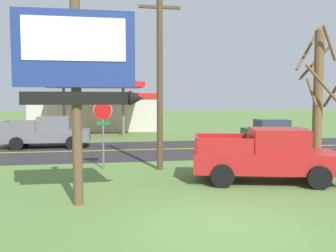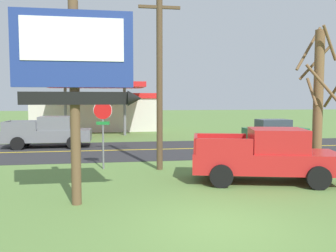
% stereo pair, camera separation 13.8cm
% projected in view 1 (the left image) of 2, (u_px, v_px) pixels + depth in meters
% --- Properties ---
extents(ground_plane, '(180.00, 180.00, 0.00)m').
position_uv_depth(ground_plane, '(222.00, 225.00, 8.50)').
color(ground_plane, '#5B7F3D').
extents(road_asphalt, '(140.00, 8.00, 0.02)m').
position_uv_depth(road_asphalt, '(155.00, 150.00, 21.29)').
color(road_asphalt, '#2B2B2D').
rests_on(road_asphalt, ground).
extents(road_centre_line, '(126.00, 0.20, 0.01)m').
position_uv_depth(road_centre_line, '(155.00, 149.00, 21.29)').
color(road_centre_line, gold).
rests_on(road_centre_line, road_asphalt).
extents(motel_sign, '(3.52, 0.54, 5.75)m').
position_uv_depth(motel_sign, '(78.00, 68.00, 9.78)').
color(motel_sign, brown).
rests_on(motel_sign, ground).
extents(stop_sign, '(0.80, 0.08, 2.95)m').
position_uv_depth(stop_sign, '(103.00, 123.00, 15.21)').
color(stop_sign, slate).
rests_on(stop_sign, ground).
extents(utility_pole, '(1.96, 0.26, 8.16)m').
position_uv_depth(utility_pole, '(160.00, 67.00, 14.97)').
color(utility_pole, brown).
rests_on(utility_pole, ground).
extents(bare_tree, '(1.71, 1.73, 6.18)m').
position_uv_depth(bare_tree, '(318.00, 96.00, 14.99)').
color(bare_tree, brown).
rests_on(bare_tree, ground).
extents(gas_station, '(12.00, 11.50, 4.40)m').
position_uv_depth(gas_station, '(97.00, 110.00, 34.82)').
color(gas_station, beige).
rests_on(gas_station, ground).
extents(pickup_red_parked_on_lawn, '(5.52, 3.15, 1.96)m').
position_uv_depth(pickup_red_parked_on_lawn, '(267.00, 156.00, 12.95)').
color(pickup_red_parked_on_lawn, red).
rests_on(pickup_red_parked_on_lawn, ground).
extents(pickup_grey_on_road, '(5.20, 2.24, 1.96)m').
position_uv_depth(pickup_grey_on_road, '(48.00, 132.00, 22.14)').
color(pickup_grey_on_road, slate).
rests_on(pickup_grey_on_road, ground).
extents(car_green_near_lane, '(4.20, 2.00, 1.64)m').
position_uv_depth(car_green_near_lane, '(273.00, 131.00, 24.58)').
color(car_green_near_lane, '#1E6038').
rests_on(car_green_near_lane, ground).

